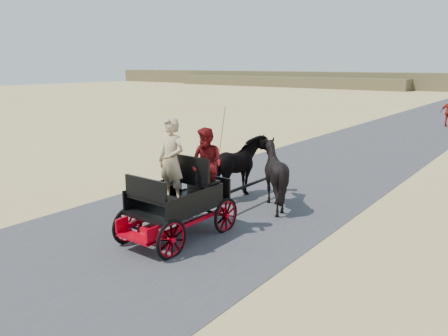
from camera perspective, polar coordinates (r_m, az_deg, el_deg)
The scene contains 8 objects.
ground at distance 9.34m, azimuth -10.98°, elevation -9.43°, with size 140.00×140.00×0.00m, color tan.
road at distance 9.33m, azimuth -10.98°, elevation -9.40°, with size 6.00×140.00×0.01m, color #38383A.
ridge_near at distance 73.43m, azimuth 7.62°, elevation 11.11°, with size 40.00×4.00×1.60m, color brown.
carriage at distance 9.36m, azimuth -5.99°, elevation -6.82°, with size 1.30×2.40×0.72m, color black, non-canonical shape.
horse_left at distance 11.78m, azimuth 2.00°, elevation -0.04°, with size 0.91×2.01×1.70m, color black.
horse_right at distance 11.20m, azimuth 6.59°, elevation -0.82°, with size 1.37×1.54×1.70m, color black.
driver_man at distance 9.17m, azimuth -6.88°, elevation 0.94°, with size 0.66×0.43×1.80m, color tan.
passenger_woman at distance 9.27m, azimuth -2.27°, elevation 0.45°, with size 0.77×0.60×1.58m, color #660C0F.
Camera 1 is at (6.51, -5.65, 3.58)m, focal length 35.00 mm.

